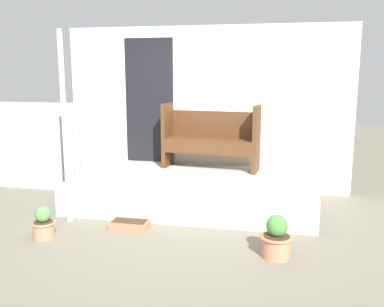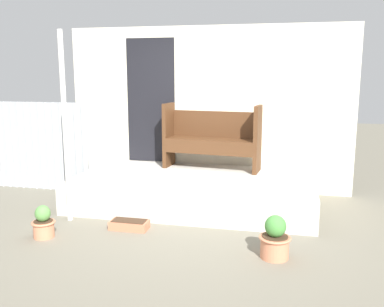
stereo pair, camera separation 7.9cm
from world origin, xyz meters
name	(u,v)px [view 2 (the right image)]	position (x,y,z in m)	size (l,w,h in m)	color
ground_plane	(184,226)	(0.00, 0.00, 0.00)	(24.00, 24.00, 0.00)	#706B5B
porch_slab	(194,191)	(-0.07, 0.90, 0.21)	(3.36, 1.80, 0.41)	beige
house_wall	(204,109)	(-0.11, 1.82, 1.31)	(4.56, 0.08, 2.60)	beige
fence_corrugated	(1,144)	(-3.42, 1.17, 0.71)	(3.12, 0.05, 1.42)	#9EA3A8
support_post	(65,128)	(-1.50, -0.11, 1.20)	(0.06, 0.06, 2.39)	white
bench	(212,136)	(0.08, 1.47, 0.93)	(1.50, 0.55, 1.00)	#4C2D19
flower_pot_left	(43,223)	(-1.50, -0.72, 0.17)	(0.27, 0.27, 0.38)	tan
flower_pot_middle	(275,239)	(1.13, -0.69, 0.20)	(0.33, 0.33, 0.45)	tan
planter_box_rect	(129,225)	(-0.63, -0.25, 0.06)	(0.47, 0.22, 0.11)	#C67251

